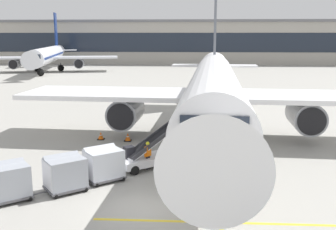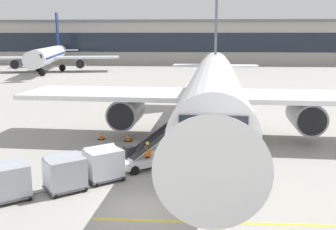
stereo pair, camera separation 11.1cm
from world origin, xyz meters
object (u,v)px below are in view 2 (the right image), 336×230
(safety_cone_engine_keepout, at_px, (101,136))
(baggage_cart_second, at_px, (65,172))
(safety_cone_wingtip, at_px, (128,137))
(ground_crew_by_carts, at_px, (108,164))
(belt_loader, at_px, (149,153))
(distant_airplane, at_px, (49,56))
(baggage_cart_third, at_px, (7,181))
(parked_airplane, at_px, (214,90))
(ground_crew_by_loader, at_px, (148,154))
(baggage_cart_lead, at_px, (103,163))

(safety_cone_engine_keepout, bearing_deg, baggage_cart_second, -87.22)
(safety_cone_wingtip, bearing_deg, ground_crew_by_carts, -88.24)
(belt_loader, distance_m, ground_crew_by_carts, 3.24)
(safety_cone_engine_keepout, bearing_deg, distant_airplane, 113.51)
(baggage_cart_third, distance_m, safety_cone_engine_keepout, 11.92)
(baggage_cart_second, height_order, baggage_cart_third, same)
(parked_airplane, relative_size, ground_crew_by_loader, 23.03)
(baggage_cart_second, distance_m, safety_cone_wingtip, 10.25)
(belt_loader, height_order, ground_crew_by_loader, belt_loader)
(belt_loader, bearing_deg, baggage_cart_third, -139.86)
(baggage_cart_second, distance_m, safety_cone_engine_keepout, 10.45)
(baggage_cart_lead, bearing_deg, parked_airplane, 56.37)
(safety_cone_engine_keepout, height_order, distant_airplane, distant_airplane)
(baggage_cart_lead, bearing_deg, ground_crew_by_loader, 41.12)
(baggage_cart_third, xyz_separation_m, ground_crew_by_carts, (4.37, 2.86, -0.00))
(belt_loader, height_order, baggage_cart_third, belt_loader)
(parked_airplane, height_order, ground_crew_by_carts, parked_airplane)
(ground_crew_by_carts, height_order, distant_airplane, distant_airplane)
(baggage_cart_third, xyz_separation_m, ground_crew_by_loader, (6.37, 4.95, -0.00))
(ground_crew_by_loader, bearing_deg, parked_airplane, 61.38)
(ground_crew_by_loader, xyz_separation_m, ground_crew_by_carts, (-2.00, -2.09, 0.00))
(baggage_cart_second, xyz_separation_m, ground_crew_by_carts, (1.94, 1.52, -0.00))
(baggage_cart_second, distance_m, ground_crew_by_carts, 2.46)
(baggage_cart_third, relative_size, ground_crew_by_carts, 1.51)
(baggage_cart_lead, height_order, ground_crew_by_loader, baggage_cart_lead)
(safety_cone_engine_keepout, bearing_deg, belt_loader, -54.97)
(baggage_cart_lead, xyz_separation_m, distant_airplane, (-27.10, 66.06, 2.56))
(parked_airplane, xyz_separation_m, baggage_cart_third, (-10.72, -12.92, -2.85))
(belt_loader, xyz_separation_m, ground_crew_by_loader, (-0.01, -0.43, 0.09))
(parked_airplane, distance_m, baggage_cart_second, 14.52)
(parked_airplane, relative_size, distant_airplane, 1.01)
(ground_crew_by_loader, relative_size, ground_crew_by_carts, 1.00)
(distant_airplane, bearing_deg, belt_loader, -65.22)
(parked_airplane, distance_m, ground_crew_by_loader, 9.51)
(baggage_cart_third, bearing_deg, ground_crew_by_carts, 33.21)
(parked_airplane, xyz_separation_m, ground_crew_by_carts, (-6.35, -10.06, -2.85))
(parked_airplane, height_order, safety_cone_wingtip, parked_airplane)
(distant_airplane, bearing_deg, baggage_cart_lead, -67.70)
(parked_airplane, distance_m, belt_loader, 9.18)
(baggage_cart_lead, xyz_separation_m, safety_cone_engine_keepout, (-2.17, 8.78, -0.70))
(baggage_cart_lead, xyz_separation_m, safety_cone_wingtip, (0.00, 8.45, -0.70))
(ground_crew_by_carts, bearing_deg, safety_cone_wingtip, 91.76)
(belt_loader, relative_size, baggage_cart_second, 1.85)
(parked_airplane, xyz_separation_m, ground_crew_by_loader, (-4.35, -7.97, -2.85))
(parked_airplane, xyz_separation_m, baggage_cart_lead, (-6.62, -9.95, -2.85))
(baggage_cart_lead, relative_size, safety_cone_wingtip, 4.23)
(safety_cone_wingtip, bearing_deg, safety_cone_engine_keepout, 171.53)
(parked_airplane, bearing_deg, baggage_cart_second, -125.59)
(baggage_cart_third, relative_size, safety_cone_wingtip, 4.23)
(safety_cone_engine_keepout, bearing_deg, parked_airplane, 7.58)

